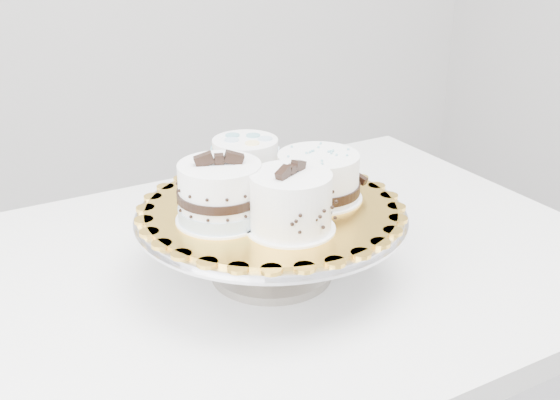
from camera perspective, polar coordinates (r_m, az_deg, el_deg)
name	(u,v)px	position (r m, az deg, el deg)	size (l,w,h in m)	color
table	(242,315)	(1.10, -3.11, -9.29)	(1.19, 0.83, 0.75)	silver
cake_stand	(271,231)	(1.00, -0.71, -2.50)	(0.38, 0.38, 0.10)	gray
cake_board	(271,208)	(0.98, -0.72, -0.65)	(0.35, 0.35, 0.01)	yellow
cake_swirl	(291,203)	(0.90, 0.87, -0.27)	(0.14, 0.14, 0.09)	white
cake_banded	(220,195)	(0.93, -4.88, 0.43)	(0.14, 0.14, 0.10)	white
cake_dots	(246,162)	(1.05, -2.82, 3.12)	(0.12, 0.12, 0.07)	white
cake_ribbon	(319,178)	(1.00, 3.17, 1.81)	(0.15, 0.15, 0.07)	white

